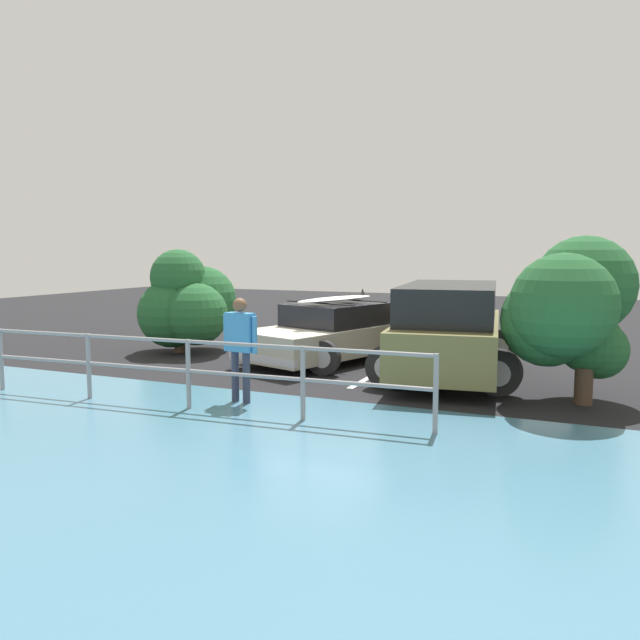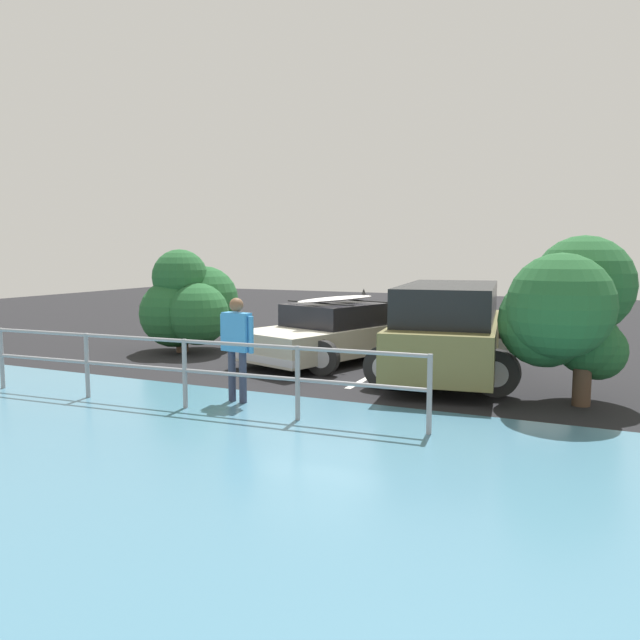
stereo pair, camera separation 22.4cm
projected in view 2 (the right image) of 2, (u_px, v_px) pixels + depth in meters
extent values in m
cube|color=black|center=(316.00, 364.00, 13.17)|extent=(44.00, 44.00, 0.02)
cube|color=silver|center=(391.00, 365.00, 12.92)|extent=(0.12, 4.80, 0.00)
cube|color=#B7B29E|center=(332.00, 339.00, 13.42)|extent=(3.02, 4.50, 0.58)
cube|color=black|center=(337.00, 314.00, 13.48)|extent=(2.13, 2.39, 0.47)
cube|color=silver|center=(261.00, 359.00, 11.96)|extent=(1.77, 0.68, 0.14)
cube|color=silver|center=(388.00, 337.00, 14.91)|extent=(1.77, 0.68, 0.14)
cylinder|color=black|center=(322.00, 358.00, 11.87)|extent=(0.67, 0.18, 0.67)
cylinder|color=#B7B7BC|center=(322.00, 358.00, 11.87)|extent=(0.37, 0.19, 0.37)
cylinder|color=black|center=(258.00, 348.00, 13.12)|extent=(0.67, 0.18, 0.67)
cylinder|color=#B7B7BC|center=(258.00, 348.00, 13.12)|extent=(0.37, 0.19, 0.37)
cylinder|color=black|center=(401.00, 343.00, 13.74)|extent=(0.67, 0.18, 0.67)
cylinder|color=#B7B7BC|center=(401.00, 343.00, 13.74)|extent=(0.37, 0.19, 0.37)
cylinder|color=black|center=(339.00, 336.00, 14.99)|extent=(0.67, 0.18, 0.67)
cylinder|color=#B7B7BC|center=(339.00, 336.00, 14.99)|extent=(0.37, 0.19, 0.37)
cylinder|color=black|center=(319.00, 303.00, 13.05)|extent=(1.80, 0.63, 0.03)
cylinder|color=black|center=(353.00, 300.00, 13.85)|extent=(1.80, 0.63, 0.03)
ellipsoid|color=white|center=(337.00, 299.00, 13.41)|extent=(1.19, 2.44, 0.09)
cone|color=black|center=(364.00, 291.00, 14.11)|extent=(0.10, 0.10, 0.14)
cube|color=brown|center=(448.00, 342.00, 11.68)|extent=(2.36, 4.78, 0.83)
cube|color=black|center=(449.00, 302.00, 11.60)|extent=(2.09, 3.76, 0.66)
cylinder|color=black|center=(459.00, 323.00, 13.94)|extent=(0.71, 0.27, 0.69)
cylinder|color=black|center=(496.00, 373.00, 10.14)|extent=(0.77, 0.22, 0.77)
cylinder|color=#B7B7BC|center=(496.00, 373.00, 10.14)|extent=(0.42, 0.23, 0.42)
cylinder|color=black|center=(386.00, 367.00, 10.67)|extent=(0.77, 0.22, 0.77)
cylinder|color=#B7B7BC|center=(386.00, 367.00, 10.67)|extent=(0.42, 0.23, 0.42)
cylinder|color=black|center=(499.00, 348.00, 12.75)|extent=(0.77, 0.22, 0.77)
cylinder|color=#B7B7BC|center=(499.00, 348.00, 12.75)|extent=(0.42, 0.23, 0.42)
cylinder|color=black|center=(411.00, 344.00, 13.28)|extent=(0.77, 0.22, 0.77)
cylinder|color=#B7B7BC|center=(411.00, 344.00, 13.28)|extent=(0.42, 0.23, 0.42)
cylinder|color=#33384C|center=(243.00, 377.00, 9.70)|extent=(0.12, 0.12, 0.81)
cylinder|color=#33384C|center=(232.00, 376.00, 9.82)|extent=(0.12, 0.12, 0.81)
cube|color=#3D8ED1|center=(237.00, 332.00, 9.68)|extent=(0.49, 0.24, 0.61)
sphere|color=brown|center=(236.00, 305.00, 9.63)|extent=(0.22, 0.22, 0.22)
cylinder|color=#3D8ED1|center=(251.00, 335.00, 9.54)|extent=(0.08, 0.08, 0.57)
cylinder|color=#3D8ED1|center=(223.00, 332.00, 9.83)|extent=(0.08, 0.08, 0.57)
cylinder|color=gray|center=(429.00, 394.00, 8.02)|extent=(0.07, 0.07, 1.05)
cylinder|color=gray|center=(298.00, 383.00, 8.69)|extent=(0.07, 0.07, 1.05)
cylinder|color=gray|center=(185.00, 374.00, 9.37)|extent=(0.07, 0.07, 1.05)
cylinder|color=gray|center=(87.00, 366.00, 10.04)|extent=(0.07, 0.07, 1.05)
cylinder|color=gray|center=(2.00, 358.00, 10.71)|extent=(0.07, 0.07, 1.05)
cylinder|color=gray|center=(184.00, 341.00, 9.31)|extent=(7.40, 0.45, 0.06)
cylinder|color=gray|center=(185.00, 370.00, 9.36)|extent=(7.40, 0.45, 0.06)
cylinder|color=#4C3828|center=(182.00, 339.00, 14.64)|extent=(0.28, 0.28, 0.60)
sphere|color=#235B2D|center=(174.00, 313.00, 14.57)|extent=(1.59, 1.59, 1.59)
sphere|color=#235B2D|center=(184.00, 311.00, 14.54)|extent=(1.37, 1.37, 1.37)
sphere|color=#235B2D|center=(180.00, 277.00, 14.56)|extent=(1.29, 1.29, 1.29)
sphere|color=#235B2D|center=(204.00, 300.00, 14.99)|extent=(1.63, 1.63, 1.63)
sphere|color=#235B2D|center=(198.00, 314.00, 14.25)|extent=(1.42, 1.42, 1.42)
sphere|color=#235B2D|center=(170.00, 308.00, 15.00)|extent=(1.09, 1.09, 1.09)
sphere|color=#235B2D|center=(180.00, 313.00, 14.69)|extent=(1.39, 1.39, 1.39)
cylinder|color=#4C3828|center=(582.00, 387.00, 9.54)|extent=(0.27, 0.27, 0.58)
sphere|color=#235B2D|center=(583.00, 285.00, 9.88)|extent=(1.58, 1.58, 1.58)
sphere|color=#235B2D|center=(545.00, 321.00, 9.60)|extent=(1.43, 1.43, 1.43)
sphere|color=#235B2D|center=(597.00, 351.00, 9.69)|extent=(0.91, 0.91, 0.91)
sphere|color=#235B2D|center=(587.00, 342.00, 9.62)|extent=(0.99, 0.99, 0.99)
sphere|color=#235B2D|center=(561.00, 306.00, 9.18)|extent=(1.57, 1.57, 1.57)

